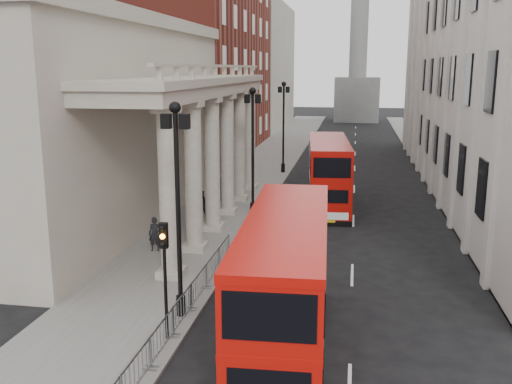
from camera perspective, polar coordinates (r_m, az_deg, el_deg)
ground at (r=19.62m, az=-9.34°, el=-17.25°), size 260.00×260.00×0.00m
sidewalk_west at (r=47.87m, az=-1.04°, el=0.76°), size 6.00×140.00×0.12m
sidewalk_east at (r=47.66m, az=18.84°, el=0.04°), size 3.00×140.00×0.12m
kerb at (r=47.41m, az=2.47°, el=0.65°), size 0.20×140.00×0.14m
portico_building at (r=37.97m, az=-15.85°, el=6.35°), size 9.00×28.00×12.00m
brick_building at (r=66.14m, az=-4.62°, el=13.44°), size 9.00×32.00×22.00m
west_building_far at (r=97.45m, az=0.18°, el=12.50°), size 9.00×30.00×20.00m
east_building at (r=49.20m, az=22.48°, el=14.74°), size 8.00×55.00×25.00m
monument_column at (r=108.25m, az=10.27°, el=15.46°), size 8.00×8.00×54.20m
lamp_post_south at (r=21.60m, az=-7.84°, el=-0.42°), size 1.05×0.44×8.32m
lamp_post_mid at (r=36.94m, az=-0.33°, el=4.96°), size 1.05×0.44×8.32m
lamp_post_north at (r=52.67m, az=2.77°, el=7.14°), size 1.05×0.44×8.32m
traffic_light at (r=20.21m, az=-9.16°, el=-6.67°), size 0.28×0.33×4.30m
crowd_barriers at (r=21.29m, az=-8.32°, el=-12.71°), size 0.50×18.75×1.10m
bus_near at (r=19.58m, az=2.98°, el=-9.06°), size 3.18×11.19×4.78m
bus_far at (r=40.46m, az=7.24°, el=1.99°), size 3.56×11.10×4.71m
pedestrian_a at (r=30.66m, az=-10.07°, el=-4.18°), size 0.72×0.53×1.82m
pedestrian_b at (r=37.09m, az=-5.50°, el=-1.20°), size 1.02×0.89×1.77m
pedestrian_c at (r=41.38m, az=-3.50°, el=0.29°), size 1.04×0.85×1.84m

